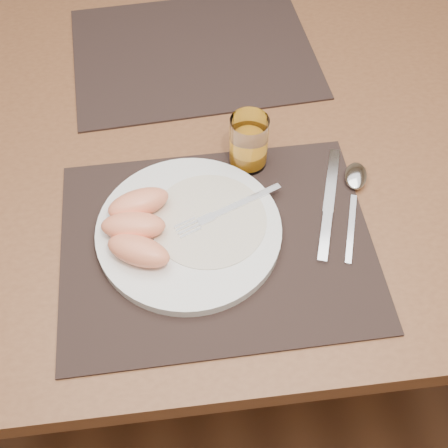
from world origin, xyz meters
TOP-DOWN VIEW (x-y plane):
  - ground at (0.00, 0.00)m, footprint 5.00×5.00m
  - table at (0.00, 0.00)m, footprint 1.40×0.90m
  - placemat_near at (-0.02, -0.22)m, footprint 0.45×0.36m
  - placemat_far at (-0.01, 0.22)m, footprint 0.47×0.38m
  - plate at (-0.05, -0.20)m, footprint 0.27×0.27m
  - plate_dressing at (-0.02, -0.19)m, footprint 0.17×0.17m
  - fork at (-0.01, -0.18)m, footprint 0.17×0.08m
  - knife at (0.16, -0.19)m, footprint 0.08×0.21m
  - spoon at (0.21, -0.14)m, footprint 0.08×0.19m
  - juice_glass at (0.05, -0.07)m, footprint 0.06×0.06m
  - grapefruit_wedges at (-0.13, -0.20)m, footprint 0.11×0.16m

SIDE VIEW (x-z plane):
  - ground at x=0.00m, z-range 0.00..0.00m
  - table at x=0.00m, z-range 0.29..1.04m
  - placemat_near at x=-0.02m, z-range 0.75..0.75m
  - placemat_far at x=-0.01m, z-range 0.75..0.75m
  - knife at x=0.16m, z-range 0.75..0.76m
  - spoon at x=0.21m, z-range 0.75..0.77m
  - plate at x=-0.05m, z-range 0.75..0.77m
  - plate_dressing at x=-0.02m, z-range 0.77..0.77m
  - fork at x=-0.01m, z-range 0.77..0.77m
  - grapefruit_wedges at x=-0.13m, z-range 0.77..0.81m
  - juice_glass at x=0.05m, z-range 0.75..0.84m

